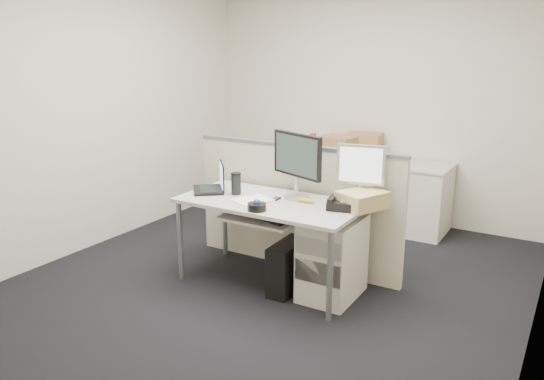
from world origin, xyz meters
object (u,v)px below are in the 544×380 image
Objects in this scene: laptop at (208,177)px; monitor_main at (297,166)px; desk at (270,208)px; desk_phone at (342,205)px.

monitor_main is at bearing 63.93° from laptop.
desk is at bearing 51.22° from laptop.
desk_phone is (0.60, 0.08, 0.10)m from desk.
desk is 0.41m from monitor_main.
monitor_main reaches higher than laptop.
monitor_main is (0.15, 0.18, 0.34)m from desk.
laptop is 1.23m from desk_phone.
desk_phone reaches higher than desk.
monitor_main is 0.81m from laptop.
desk_phone is at bearing 7.59° from desk.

